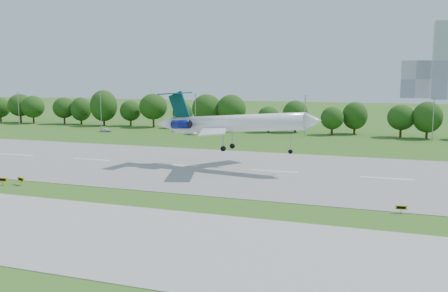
# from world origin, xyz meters

# --- Properties ---
(ground) EXTENTS (600.00, 600.00, 0.00)m
(ground) POSITION_xyz_m (0.00, 0.00, 0.00)
(ground) COLOR #2A5817
(ground) RESTS_ON ground
(runway) EXTENTS (400.00, 45.00, 0.08)m
(runway) POSITION_xyz_m (0.00, 25.00, 0.04)
(runway) COLOR gray
(runway) RESTS_ON ground
(taxiway) EXTENTS (400.00, 23.00, 0.08)m
(taxiway) POSITION_xyz_m (0.00, -18.00, 0.04)
(taxiway) COLOR #ADADA8
(taxiway) RESTS_ON ground
(tree_line) EXTENTS (288.40, 8.40, 10.40)m
(tree_line) POSITION_xyz_m (0.00, 92.00, 6.19)
(tree_line) COLOR #382314
(tree_line) RESTS_ON ground
(light_poles) EXTENTS (175.90, 0.25, 12.19)m
(light_poles) POSITION_xyz_m (-2.50, 82.00, 6.34)
(light_poles) COLOR gray
(light_poles) RESTS_ON ground
(airliner) EXTENTS (34.57, 24.95, 11.17)m
(airliner) POSITION_xyz_m (10.78, 25.21, 8.86)
(airliner) COLOR white
(airliner) RESTS_ON ground
(taxi_sign_left) EXTENTS (1.77, 0.43, 1.24)m
(taxi_sign_left) POSITION_xyz_m (-18.91, -1.41, 0.91)
(taxi_sign_left) COLOR gray
(taxi_sign_left) RESTS_ON ground
(taxi_sign_centre) EXTENTS (1.77, 0.78, 1.27)m
(taxi_sign_centre) POSITION_xyz_m (-16.16, -0.29, 0.94)
(taxi_sign_centre) COLOR gray
(taxi_sign_centre) RESTS_ON ground
(taxi_sign_right) EXTENTS (1.48, 0.32, 1.03)m
(taxi_sign_right) POSITION_xyz_m (42.33, 2.33, 0.76)
(taxi_sign_right) COLOR gray
(taxi_sign_right) RESTS_ON ground
(service_vehicle_a) EXTENTS (4.38, 2.81, 1.36)m
(service_vehicle_a) POSITION_xyz_m (-18.97, 75.74, 0.68)
(service_vehicle_a) COLOR silver
(service_vehicle_a) RESTS_ON ground
(service_vehicle_b) EXTENTS (3.95, 2.11, 1.28)m
(service_vehicle_b) POSITION_xyz_m (-48.06, 73.86, 0.64)
(service_vehicle_b) COLOR silver
(service_vehicle_b) RESTS_ON ground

